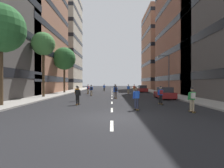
# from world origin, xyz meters

# --- Properties ---
(ground_plane) EXTENTS (158.33, 158.33, 0.00)m
(ground_plane) POSITION_xyz_m (0.00, 26.39, 0.00)
(ground_plane) COLOR black
(sidewalk_left) EXTENTS (3.37, 72.57, 0.14)m
(sidewalk_left) POSITION_xyz_m (-9.74, 29.69, 0.07)
(sidewalk_left) COLOR #9E9991
(sidewalk_left) RESTS_ON ground_plane
(sidewalk_right) EXTENTS (3.37, 72.57, 0.14)m
(sidewalk_right) POSITION_xyz_m (9.74, 29.69, 0.07)
(sidewalk_right) COLOR #9E9991
(sidewalk_right) RESTS_ON ground_plane
(lane_markings) EXTENTS (0.16, 62.20, 0.01)m
(lane_markings) POSITION_xyz_m (0.00, 28.00, 0.00)
(lane_markings) COLOR silver
(lane_markings) RESTS_ON ground_plane
(building_left_mid) EXTENTS (14.39, 20.43, 23.49)m
(building_left_mid) POSITION_xyz_m (-18.56, 25.70, 11.83)
(building_left_mid) COLOR #9E6B51
(building_left_mid) RESTS_ON ground_plane
(building_left_far) EXTENTS (14.39, 16.20, 31.96)m
(building_left_far) POSITION_xyz_m (-18.56, 50.31, 16.07)
(building_left_far) COLOR #B2A893
(building_left_far) RESTS_ON ground_plane
(building_right_mid) EXTENTS (14.39, 21.55, 25.64)m
(building_right_mid) POSITION_xyz_m (18.56, 25.70, 12.91)
(building_right_mid) COLOR brown
(building_right_mid) RESTS_ON ground_plane
(building_right_far) EXTENTS (14.39, 16.78, 26.07)m
(building_right_far) POSITION_xyz_m (18.56, 50.31, 13.13)
(building_right_far) COLOR #9E6B51
(building_right_far) RESTS_ON ground_plane
(parked_car_near) EXTENTS (1.82, 4.40, 1.52)m
(parked_car_near) POSITION_xyz_m (6.86, 29.52, 0.70)
(parked_car_near) COLOR maroon
(parked_car_near) RESTS_ON ground_plane
(parked_car_mid) EXTENTS (1.82, 4.40, 1.52)m
(parked_car_mid) POSITION_xyz_m (6.86, 12.48, 0.70)
(parked_car_mid) COLOR maroon
(parked_car_mid) RESTS_ON ground_plane
(street_tree_near) EXTENTS (3.25, 3.25, 9.11)m
(street_tree_near) POSITION_xyz_m (-9.74, 14.62, 7.52)
(street_tree_near) COLOR #4C3823
(street_tree_near) RESTS_ON sidewalk_left
(street_tree_mid) EXTENTS (4.23, 4.23, 8.87)m
(street_tree_mid) POSITION_xyz_m (-9.74, 4.89, 6.86)
(street_tree_mid) COLOR #4C3823
(street_tree_mid) RESTS_ON sidewalk_left
(street_tree_far) EXTENTS (4.57, 4.57, 9.17)m
(street_tree_far) POSITION_xyz_m (-9.74, 25.79, 6.99)
(street_tree_far) COLOR #4C3823
(street_tree_far) RESTS_ON sidewalk_left
(streetlamp_right) EXTENTS (2.13, 0.30, 6.50)m
(streetlamp_right) POSITION_xyz_m (9.04, 18.74, 4.14)
(streetlamp_right) COLOR #3F3F44
(streetlamp_right) RESTS_ON sidewalk_right
(skater_0) EXTENTS (0.56, 0.92, 1.78)m
(skater_0) POSITION_xyz_m (1.90, 3.04, 0.98)
(skater_0) COLOR brown
(skater_0) RESTS_ON ground_plane
(skater_1) EXTENTS (0.57, 0.92, 1.78)m
(skater_1) POSITION_xyz_m (-3.99, 9.64, 0.98)
(skater_1) COLOR brown
(skater_1) RESTS_ON ground_plane
(skater_2) EXTENTS (0.54, 0.91, 1.78)m
(skater_2) POSITION_xyz_m (0.76, 26.69, 0.98)
(skater_2) COLOR brown
(skater_2) RESTS_ON ground_plane
(skater_3) EXTENTS (0.55, 0.92, 1.78)m
(skater_3) POSITION_xyz_m (4.75, 6.56, 1.02)
(skater_3) COLOR brown
(skater_3) RESTS_ON ground_plane
(skater_4) EXTENTS (0.57, 0.92, 1.78)m
(skater_4) POSITION_xyz_m (3.14, 23.34, 0.98)
(skater_4) COLOR brown
(skater_4) RESTS_ON ground_plane
(skater_5) EXTENTS (0.54, 0.91, 1.78)m
(skater_5) POSITION_xyz_m (-1.94, 33.71, 0.98)
(skater_5) COLOR brown
(skater_5) RESTS_ON ground_plane
(skater_6) EXTENTS (0.54, 0.91, 1.78)m
(skater_6) POSITION_xyz_m (0.68, 29.15, 1.02)
(skater_6) COLOR brown
(skater_6) RESTS_ON ground_plane
(skater_7) EXTENTS (0.56, 0.92, 1.78)m
(skater_7) POSITION_xyz_m (4.49, 25.26, 1.02)
(skater_7) COLOR brown
(skater_7) RESTS_ON ground_plane
(skater_8) EXTENTS (0.56, 0.92, 1.78)m
(skater_8) POSITION_xyz_m (-3.35, 18.25, 1.02)
(skater_8) COLOR brown
(skater_8) RESTS_ON ground_plane
(skater_9) EXTENTS (0.56, 0.92, 1.78)m
(skater_9) POSITION_xyz_m (-4.49, 22.68, 1.02)
(skater_9) COLOR brown
(skater_9) RESTS_ON ground_plane
(skater_10) EXTENTS (0.54, 0.91, 1.78)m
(skater_10) POSITION_xyz_m (5.71, 1.90, 1.02)
(skater_10) COLOR brown
(skater_10) RESTS_ON ground_plane
(skater_11) EXTENTS (0.56, 0.92, 1.78)m
(skater_11) POSITION_xyz_m (-3.25, 6.19, 0.98)
(skater_11) COLOR brown
(skater_11) RESTS_ON ground_plane
(skater_12) EXTENTS (0.57, 0.92, 1.78)m
(skater_12) POSITION_xyz_m (0.50, 13.00, 1.02)
(skater_12) COLOR brown
(skater_12) RESTS_ON ground_plane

